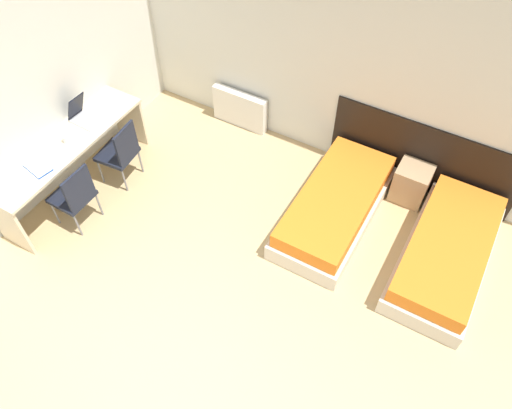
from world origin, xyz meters
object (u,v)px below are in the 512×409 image
bed_near_door (446,253)px  laptop (82,116)px  nightstand (411,183)px  chair_near_laptop (120,151)px  bed_near_window (335,206)px  chair_near_notebook (75,195)px

bed_near_door → laptop: 4.46m
nightstand → chair_near_laptop: (-3.22, -1.48, 0.23)m
bed_near_window → laptop: laptop is taller
bed_near_door → nightstand: (-0.66, 0.75, 0.04)m
bed_near_door → chair_near_laptop: (-3.88, -0.73, 0.28)m
bed_near_window → nightstand: size_ratio=3.80×
bed_near_door → chair_near_notebook: bearing=-158.5°
nightstand → bed_near_window: bearing=-131.3°
nightstand → laptop: 4.02m
chair_near_laptop → bed_near_window: bearing=10.7°
bed_near_door → chair_near_laptop: size_ratio=2.13×
bed_near_door → nightstand: bearing=131.3°
chair_near_notebook → laptop: size_ratio=2.38×
bed_near_door → bed_near_window: bearing=180.0°
bed_near_door → laptop: size_ratio=5.06×
bed_near_window → bed_near_door: 1.32m
bed_near_window → chair_near_notebook: size_ratio=2.13×
bed_near_window → chair_near_notebook: bearing=-149.1°
nightstand → chair_near_laptop: 3.55m
laptop → chair_near_notebook: bearing=-56.5°
chair_near_notebook → laptop: laptop is taller
laptop → chair_near_laptop: bearing=2.7°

